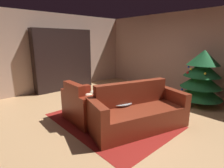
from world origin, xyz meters
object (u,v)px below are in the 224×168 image
(book_stack_on_table, at_px, (115,98))
(decorated_tree, at_px, (201,77))
(bookshelf_unit, at_px, (67,60))
(armchair_red, at_px, (85,107))
(coffee_table, at_px, (117,102))
(bottle_on_table, at_px, (113,93))
(couch_red, at_px, (138,113))

(book_stack_on_table, xyz_separation_m, decorated_tree, (0.77, 2.41, 0.22))
(book_stack_on_table, bearing_deg, bookshelf_unit, 169.69)
(book_stack_on_table, bearing_deg, armchair_red, -133.26)
(coffee_table, xyz_separation_m, book_stack_on_table, (-0.04, -0.02, 0.08))
(book_stack_on_table, relative_size, bottle_on_table, 0.89)
(bookshelf_unit, distance_m, book_stack_on_table, 3.14)
(armchair_red, bearing_deg, bottle_on_table, 60.81)
(armchair_red, bearing_deg, book_stack_on_table, 46.74)
(book_stack_on_table, bearing_deg, couch_red, 11.77)
(coffee_table, distance_m, decorated_tree, 2.51)
(book_stack_on_table, distance_m, bottle_on_table, 0.17)
(book_stack_on_table, distance_m, decorated_tree, 2.54)
(bottle_on_table, bearing_deg, armchair_red, -119.19)
(couch_red, relative_size, decorated_tree, 1.40)
(couch_red, distance_m, coffee_table, 0.52)
(decorated_tree, bearing_deg, couch_red, -95.83)
(bottle_on_table, xyz_separation_m, decorated_tree, (0.92, 2.34, 0.16))
(armchair_red, relative_size, coffee_table, 1.46)
(armchair_red, height_order, coffee_table, armchair_red)
(bookshelf_unit, relative_size, book_stack_on_table, 9.51)
(couch_red, height_order, bottle_on_table, couch_red)
(armchair_red, relative_size, couch_red, 0.49)
(coffee_table, xyz_separation_m, decorated_tree, (0.73, 2.39, 0.31))
(decorated_tree, bearing_deg, bookshelf_unit, -154.09)
(bottle_on_table, bearing_deg, decorated_tree, 68.68)
(couch_red, height_order, book_stack_on_table, couch_red)
(book_stack_on_table, bearing_deg, decorated_tree, 72.21)
(couch_red, height_order, decorated_tree, decorated_tree)
(armchair_red, xyz_separation_m, book_stack_on_table, (0.44, 0.47, 0.20))
(armchair_red, relative_size, book_stack_on_table, 4.67)
(coffee_table, distance_m, book_stack_on_table, 0.10)
(bookshelf_unit, relative_size, armchair_red, 2.03)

